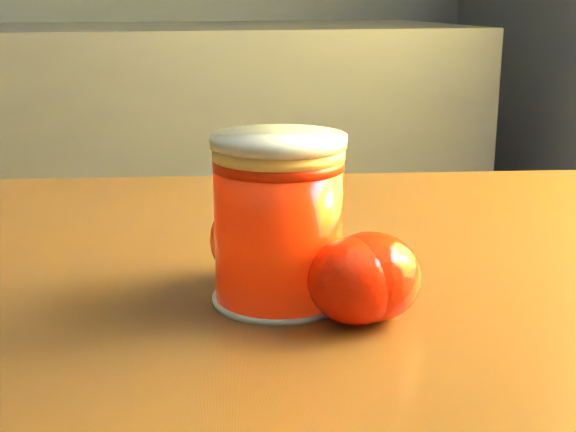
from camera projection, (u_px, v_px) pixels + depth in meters
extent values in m
cube|color=brown|center=(345.00, 329.00, 0.51)|extent=(1.15, 0.89, 0.04)
cylinder|color=#FF2505|center=(279.00, 231.00, 0.49)|extent=(0.08, 0.08, 0.09)
cylinder|color=#FFCF68|center=(279.00, 152.00, 0.48)|extent=(0.08, 0.08, 0.01)
cylinder|color=silver|center=(278.00, 142.00, 0.48)|extent=(0.08, 0.08, 0.01)
ellipsoid|color=#FF2005|center=(263.00, 239.00, 0.52)|extent=(0.09, 0.09, 0.06)
ellipsoid|color=#FF2005|center=(371.00, 277.00, 0.47)|extent=(0.07, 0.07, 0.05)
ellipsoid|color=#FF2005|center=(356.00, 280.00, 0.46)|extent=(0.07, 0.07, 0.05)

